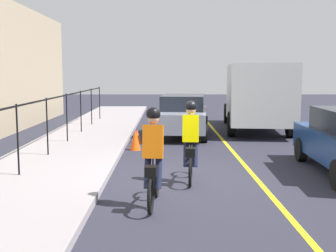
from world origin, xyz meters
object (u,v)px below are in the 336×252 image
(box_truck_background, at_px, (257,94))
(traffic_cone_far, at_px, (135,140))
(cyclist_lead, at_px, (191,142))
(parked_sedan_rear, at_px, (183,115))
(cyclist_follow, at_px, (153,158))
(traffic_cone_near, at_px, (137,136))

(box_truck_background, height_order, traffic_cone_far, box_truck_background)
(cyclist_lead, distance_m, parked_sedan_rear, 7.18)
(cyclist_lead, xyz_separation_m, cyclist_follow, (-1.81, 0.78, 0.00))
(box_truck_background, xyz_separation_m, traffic_cone_far, (-4.68, 4.81, -1.22))
(cyclist_follow, xyz_separation_m, parked_sedan_rear, (8.98, -0.90, -0.09))
(cyclist_lead, height_order, box_truck_background, box_truck_background)
(cyclist_lead, bearing_deg, parked_sedan_rear, 3.48)
(cyclist_lead, distance_m, box_truck_background, 9.33)
(parked_sedan_rear, height_order, box_truck_background, box_truck_background)
(box_truck_background, distance_m, traffic_cone_near, 6.02)
(traffic_cone_far, bearing_deg, traffic_cone_near, 1.47)
(parked_sedan_rear, relative_size, traffic_cone_far, 6.97)
(parked_sedan_rear, distance_m, traffic_cone_far, 3.58)
(cyclist_follow, relative_size, traffic_cone_near, 3.90)
(box_truck_background, distance_m, traffic_cone_far, 6.82)
(box_truck_background, relative_size, traffic_cone_far, 10.57)
(cyclist_lead, relative_size, cyclist_follow, 1.00)
(parked_sedan_rear, relative_size, box_truck_background, 0.66)
(cyclist_follow, distance_m, traffic_cone_near, 7.28)
(box_truck_background, height_order, traffic_cone_near, box_truck_background)
(parked_sedan_rear, distance_m, traffic_cone_near, 2.51)
(cyclist_follow, bearing_deg, box_truck_background, -16.76)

